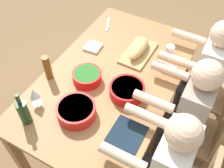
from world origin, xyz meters
TOP-DOWN VIEW (x-y plane):
  - ground_plane at (0.00, 0.00)m, footprint 8.00×8.00m
  - dining_table at (0.00, 0.00)m, footprint 1.74×1.03m
  - chair_far_left at (-0.48, 0.84)m, footprint 0.40×0.40m
  - diner_far_left at (-0.48, 0.65)m, footprint 0.41×0.53m
  - chair_far_center at (0.00, 0.84)m, footprint 0.40×0.40m
  - diner_far_center at (-0.00, 0.65)m, footprint 0.41×0.53m
  - diner_far_right at (0.48, 0.65)m, footprint 0.41×0.53m
  - serving_bowl_salad at (0.47, -0.04)m, footprint 0.28×0.28m
  - serving_bowl_fruit at (0.12, 0.20)m, footprint 0.27×0.27m
  - serving_bowl_greens at (0.15, -0.15)m, footprint 0.23×0.23m
  - cutting_board at (-0.35, 0.08)m, footprint 0.40×0.22m
  - bread_loaf at (-0.35, 0.08)m, footprint 0.32×0.11m
  - wine_bottle at (0.68, -0.32)m, footprint 0.08×0.08m
  - beer_bottle at (0.26, -0.44)m, footprint 0.06×0.06m
  - wine_glass at (0.53, -0.35)m, footprint 0.08×0.08m
  - cup_far_left at (-0.47, 0.32)m, footprint 0.08×0.08m
  - fork_far_left at (-0.34, 0.36)m, footprint 0.03×0.17m
  - placemat_far_right at (0.48, 0.36)m, footprint 0.32×0.23m
  - carving_knife at (-0.59, -0.37)m, footprint 0.22×0.11m
  - napkin_stack at (-0.22, -0.32)m, footprint 0.15×0.15m

SIDE VIEW (x-z plane):
  - ground_plane at x=0.00m, z-range 0.00..0.00m
  - chair_far_left at x=-0.48m, z-range 0.06..0.91m
  - chair_far_center at x=0.00m, z-range 0.06..0.91m
  - dining_table at x=0.00m, z-range 0.29..1.03m
  - diner_far_left at x=-0.48m, z-range 0.10..1.30m
  - diner_far_center at x=0.00m, z-range 0.10..1.30m
  - diner_far_right at x=0.48m, z-range 0.10..1.30m
  - placemat_far_right at x=0.48m, z-range 0.74..0.75m
  - fork_far_left at x=-0.34m, z-range 0.74..0.75m
  - carving_knife at x=-0.59m, z-range 0.74..0.75m
  - cutting_board at x=-0.35m, z-range 0.74..0.76m
  - napkin_stack at x=-0.22m, z-range 0.74..0.76m
  - cup_far_left at x=-0.47m, z-range 0.74..0.83m
  - serving_bowl_fruit at x=0.12m, z-range 0.75..0.83m
  - serving_bowl_greens at x=0.15m, z-range 0.75..0.83m
  - serving_bowl_salad at x=0.47m, z-range 0.75..0.84m
  - bread_loaf at x=-0.35m, z-range 0.76..0.85m
  - wine_bottle at x=0.68m, z-range 0.70..0.99m
  - beer_bottle at x=0.26m, z-range 0.74..0.96m
  - wine_glass at x=0.53m, z-range 0.77..0.94m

